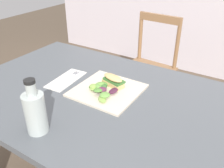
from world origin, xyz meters
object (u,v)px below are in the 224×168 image
object	(u,v)px
sandwich_half_front	(113,80)
plate_lunch	(107,90)
bottle_cold_brew	(36,114)
dining_table	(103,117)
chair_wooden_far	(148,69)
fork_on_napkin	(68,78)

from	to	relation	value
sandwich_half_front	plate_lunch	bearing A→B (deg)	-94.65
plate_lunch	bottle_cold_brew	xyz separation A→B (m)	(-0.06, -0.37, 0.07)
dining_table	plate_lunch	distance (m)	0.13
chair_wooden_far	bottle_cold_brew	distance (m)	1.32
sandwich_half_front	fork_on_napkin	xyz separation A→B (m)	(-0.24, -0.05, -0.03)
sandwich_half_front	bottle_cold_brew	bearing A→B (deg)	-99.03
sandwich_half_front	fork_on_napkin	world-z (taller)	sandwich_half_front
plate_lunch	sandwich_half_front	size ratio (longest dim) A/B	2.46
dining_table	bottle_cold_brew	bearing A→B (deg)	-101.71
plate_lunch	sandwich_half_front	world-z (taller)	sandwich_half_front
chair_wooden_far	fork_on_napkin	world-z (taller)	chair_wooden_far
chair_wooden_far	fork_on_napkin	xyz separation A→B (m)	(-0.07, -0.89, 0.30)
chair_wooden_far	plate_lunch	size ratio (longest dim) A/B	2.95
dining_table	bottle_cold_brew	world-z (taller)	bottle_cold_brew
fork_on_napkin	bottle_cold_brew	xyz separation A→B (m)	(0.18, -0.37, 0.07)
chair_wooden_far	sandwich_half_front	bearing A→B (deg)	-77.98
dining_table	bottle_cold_brew	distance (m)	0.38
bottle_cold_brew	chair_wooden_far	bearing A→B (deg)	95.12
bottle_cold_brew	sandwich_half_front	bearing A→B (deg)	80.97
plate_lunch	bottle_cold_brew	size ratio (longest dim) A/B	1.37
fork_on_napkin	bottle_cold_brew	bearing A→B (deg)	-64.31
chair_wooden_far	sandwich_half_front	size ratio (longest dim) A/B	7.26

